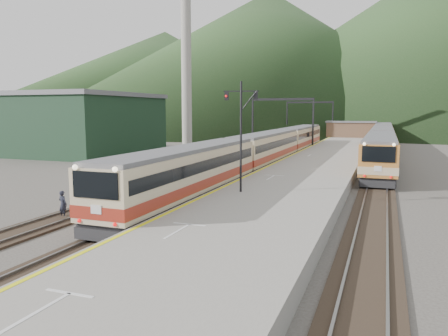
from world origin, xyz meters
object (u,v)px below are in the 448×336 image
at_px(second_train, 382,140).
at_px(worker, 63,204).
at_px(main_train, 267,149).
at_px(signal_mast, 241,125).

relative_size(second_train, worker, 38.34).
bearing_deg(second_train, main_train, -120.47).
bearing_deg(worker, signal_mast, -134.09).
bearing_deg(signal_mast, second_train, 78.40).
bearing_deg(signal_mast, worker, -144.64).
distance_m(signal_mast, worker, 11.52).
distance_m(main_train, signal_mast, 20.13).
bearing_deg(worker, main_train, -90.88).
relative_size(main_train, second_train, 0.98).
relative_size(signal_mast, worker, 4.37).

